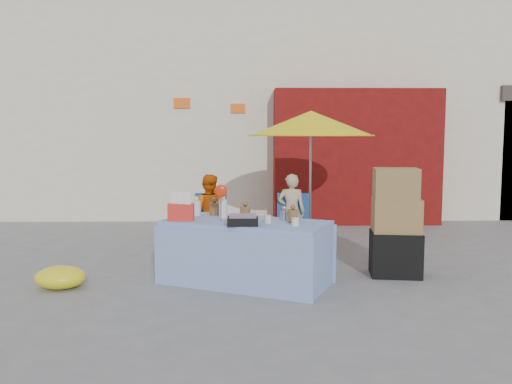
{
  "coord_description": "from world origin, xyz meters",
  "views": [
    {
      "loc": [
        0.06,
        -6.27,
        1.72
      ],
      "look_at": [
        0.19,
        0.6,
        1.0
      ],
      "focal_mm": 38.0,
      "sensor_mm": 36.0,
      "label": 1
    }
  ],
  "objects_px": {
    "chair_right": "(292,234)",
    "box_stack": "(396,226)",
    "chair_left": "(208,234)",
    "market_table": "(245,251)",
    "umbrella": "(311,124)",
    "vendor_orange": "(208,212)",
    "vendor_beige": "(291,212)"
  },
  "relations": [
    {
      "from": "box_stack",
      "to": "market_table",
      "type": "bearing_deg",
      "value": -170.09
    },
    {
      "from": "chair_left",
      "to": "chair_right",
      "type": "height_order",
      "value": "same"
    },
    {
      "from": "chair_right",
      "to": "umbrella",
      "type": "relative_size",
      "value": 0.41
    },
    {
      "from": "market_table",
      "to": "box_stack",
      "type": "distance_m",
      "value": 1.89
    },
    {
      "from": "chair_right",
      "to": "box_stack",
      "type": "height_order",
      "value": "box_stack"
    },
    {
      "from": "market_table",
      "to": "umbrella",
      "type": "xyz_separation_m",
      "value": [
        0.99,
        2.03,
        1.51
      ]
    },
    {
      "from": "market_table",
      "to": "umbrella",
      "type": "distance_m",
      "value": 2.72
    },
    {
      "from": "vendor_beige",
      "to": "box_stack",
      "type": "xyz_separation_m",
      "value": [
        1.15,
        -1.56,
        0.04
      ]
    },
    {
      "from": "vendor_orange",
      "to": "umbrella",
      "type": "height_order",
      "value": "umbrella"
    },
    {
      "from": "chair_right",
      "to": "umbrella",
      "type": "bearing_deg",
      "value": 52.02
    },
    {
      "from": "market_table",
      "to": "chair_right",
      "type": "distance_m",
      "value": 1.88
    },
    {
      "from": "vendor_orange",
      "to": "box_stack",
      "type": "bearing_deg",
      "value": 155.39
    },
    {
      "from": "chair_right",
      "to": "box_stack",
      "type": "distance_m",
      "value": 1.86
    },
    {
      "from": "market_table",
      "to": "box_stack",
      "type": "height_order",
      "value": "box_stack"
    },
    {
      "from": "chair_left",
      "to": "vendor_orange",
      "type": "xyz_separation_m",
      "value": [
        -0.0,
        0.13,
        0.32
      ]
    },
    {
      "from": "vendor_beige",
      "to": "box_stack",
      "type": "distance_m",
      "value": 1.94
    },
    {
      "from": "market_table",
      "to": "vendor_orange",
      "type": "distance_m",
      "value": 1.97
    },
    {
      "from": "chair_right",
      "to": "vendor_beige",
      "type": "xyz_separation_m",
      "value": [
        -0.0,
        0.13,
        0.32
      ]
    },
    {
      "from": "vendor_orange",
      "to": "umbrella",
      "type": "bearing_deg",
      "value": -166.14
    },
    {
      "from": "chair_left",
      "to": "vendor_beige",
      "type": "height_order",
      "value": "vendor_beige"
    },
    {
      "from": "market_table",
      "to": "chair_right",
      "type": "bearing_deg",
      "value": 92.87
    },
    {
      "from": "chair_right",
      "to": "vendor_orange",
      "type": "xyz_separation_m",
      "value": [
        -1.25,
        0.13,
        0.32
      ]
    },
    {
      "from": "vendor_orange",
      "to": "vendor_beige",
      "type": "distance_m",
      "value": 1.25
    },
    {
      "from": "chair_right",
      "to": "box_stack",
      "type": "relative_size",
      "value": 0.64
    },
    {
      "from": "market_table",
      "to": "chair_right",
      "type": "xyz_separation_m",
      "value": [
        0.69,
        1.74,
        -0.12
      ]
    },
    {
      "from": "vendor_beige",
      "to": "chair_right",
      "type": "bearing_deg",
      "value": 99.3
    },
    {
      "from": "chair_left",
      "to": "vendor_orange",
      "type": "bearing_deg",
      "value": 99.3
    },
    {
      "from": "chair_right",
      "to": "vendor_orange",
      "type": "height_order",
      "value": "vendor_orange"
    },
    {
      "from": "market_table",
      "to": "umbrella",
      "type": "relative_size",
      "value": 1.01
    },
    {
      "from": "chair_right",
      "to": "vendor_beige",
      "type": "bearing_deg",
      "value": 99.3
    },
    {
      "from": "chair_right",
      "to": "umbrella",
      "type": "xyz_separation_m",
      "value": [
        0.3,
        0.28,
        1.64
      ]
    },
    {
      "from": "chair_left",
      "to": "box_stack",
      "type": "relative_size",
      "value": 0.64
    }
  ]
}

